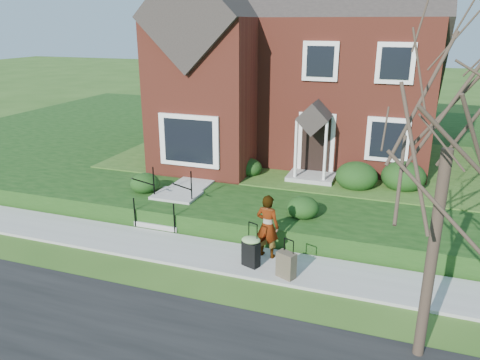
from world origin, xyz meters
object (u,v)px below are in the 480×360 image
at_px(suitcase_olive, 286,265).
at_px(tree_verge, 451,126).
at_px(woman, 268,226).
at_px(suitcase_black, 251,250).
at_px(front_steps, 170,205).

height_order(suitcase_olive, tree_verge, tree_verge).
height_order(woman, tree_verge, tree_verge).
xyz_separation_m(woman, suitcase_olive, (0.72, -0.87, -0.52)).
height_order(suitcase_black, suitcase_olive, suitcase_black).
relative_size(suitcase_black, suitcase_olive, 1.18).
bearing_deg(woman, suitcase_olive, 138.38).
height_order(front_steps, woman, woman).
distance_m(front_steps, suitcase_olive, 4.88).
xyz_separation_m(woman, tree_verge, (3.68, -2.62, 3.38)).
distance_m(woman, suitcase_black, 0.78).
bearing_deg(tree_verge, front_steps, 150.58).
relative_size(suitcase_olive, tree_verge, 0.16).
bearing_deg(front_steps, woman, -22.39).
xyz_separation_m(front_steps, suitcase_black, (3.33, -2.10, 0.05)).
relative_size(suitcase_black, tree_verge, 0.19).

